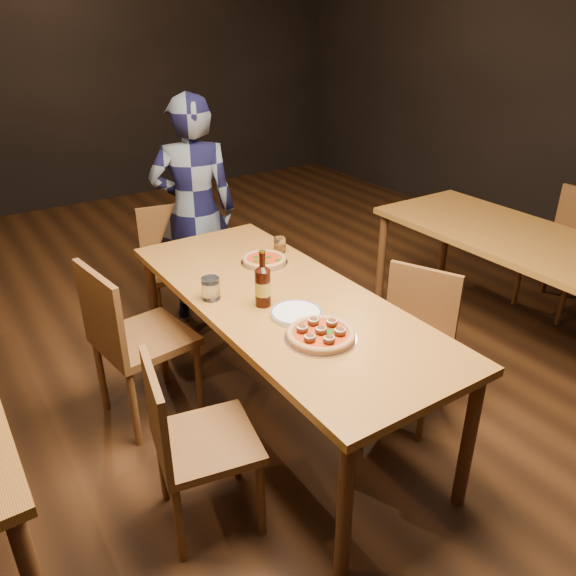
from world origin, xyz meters
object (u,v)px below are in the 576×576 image
table_main (282,310)px  plate_stack (296,314)px  chair_end (176,268)px  water_glass (211,288)px  chair_main_sw (145,337)px  pizza_meatball (321,334)px  chair_nbr_right (563,251)px  beer_bottle (263,287)px  pizza_margherita (264,260)px  amber_glass (280,245)px  chair_main_nw (207,440)px  table_right (528,250)px  chair_main_e (407,347)px  diner (194,212)px

table_main → plate_stack: plate_stack is taller
plate_stack → chair_end: bearing=89.4°
table_main → water_glass: water_glass is taller
chair_main_sw → chair_end: (0.53, 0.83, -0.05)m
plate_stack → water_glass: size_ratio=2.11×
chair_main_sw → pizza_meatball: size_ratio=3.02×
chair_end → chair_nbr_right: size_ratio=0.94×
beer_bottle → pizza_margherita: bearing=57.9°
table_main → beer_bottle: (-0.12, -0.02, 0.17)m
amber_glass → water_glass: bearing=-152.7°
chair_main_nw → chair_main_sw: chair_main_sw is taller
pizza_margherita → plate_stack: 0.63m
chair_main_nw → amber_glass: bearing=-35.3°
table_right → beer_bottle: bearing=174.3°
beer_bottle → table_right: bearing=-5.7°
plate_stack → amber_glass: size_ratio=2.68×
chair_main_e → water_glass: (-0.87, 0.50, 0.38)m
table_right → chair_nbr_right: 0.73m
chair_main_sw → diner: 1.17m
chair_main_nw → water_glass: (0.33, 0.57, 0.38)m
chair_end → chair_nbr_right: (2.42, -1.33, 0.03)m
table_main → pizza_meatball: pizza_meatball is taller
chair_main_sw → diner: size_ratio=0.61×
table_right → chair_nbr_right: bearing=12.7°
chair_main_e → pizza_margherita: 0.91m
diner → table_right: bearing=158.7°
table_right → water_glass: water_glass is taller
chair_nbr_right → pizza_meatball: size_ratio=2.88×
table_main → chair_nbr_right: chair_nbr_right is taller
pizza_meatball → pizza_margherita: 0.85m
plate_stack → beer_bottle: (-0.07, 0.17, 0.09)m
chair_main_sw → water_glass: size_ratio=8.57×
diner → chair_main_e: bearing=127.7°
chair_nbr_right → plate_stack: 2.46m
chair_main_nw → plate_stack: 0.69m
table_right → chair_main_e: 1.16m
chair_main_sw → table_right: bearing=-113.6°
plate_stack → water_glass: water_glass is taller
chair_main_sw → beer_bottle: 0.75m
chair_main_sw → chair_main_nw: bearing=168.6°
chair_main_sw → water_glass: chair_main_sw is taller
chair_main_e → beer_bottle: (-0.70, 0.30, 0.42)m
amber_glass → diner: bearing=100.1°
pizza_margherita → plate_stack: (-0.20, -0.60, -0.01)m
chair_main_e → pizza_margherita: (-0.43, 0.73, 0.34)m
pizza_meatball → diner: bearing=82.7°
pizza_margherita → water_glass: bearing=-152.8°
plate_stack → beer_bottle: size_ratio=0.86×
table_main → amber_glass: 0.58m
table_main → chair_main_sw: bearing=141.6°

